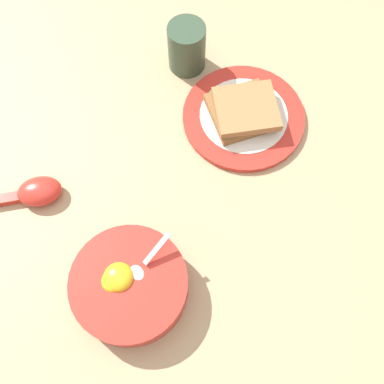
{
  "coord_description": "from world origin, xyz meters",
  "views": [
    {
      "loc": [
        -0.24,
        0.13,
        0.66
      ],
      "look_at": [
        -0.02,
        -0.04,
        0.02
      ],
      "focal_mm": 42.0,
      "sensor_mm": 36.0,
      "label": 1
    }
  ],
  "objects_px": {
    "soup_spoon": "(32,193)",
    "drinking_cup": "(187,46)",
    "egg_bowl": "(129,285)",
    "toast_plate": "(243,117)",
    "toast_sandwich": "(244,110)"
  },
  "relations": [
    {
      "from": "toast_plate",
      "to": "toast_sandwich",
      "type": "distance_m",
      "value": 0.02
    },
    {
      "from": "egg_bowl",
      "to": "drinking_cup",
      "type": "relative_size",
      "value": 1.87
    },
    {
      "from": "toast_plate",
      "to": "egg_bowl",
      "type": "bearing_deg",
      "value": 111.29
    },
    {
      "from": "soup_spoon",
      "to": "drinking_cup",
      "type": "height_order",
      "value": "drinking_cup"
    },
    {
      "from": "toast_plate",
      "to": "toast_sandwich",
      "type": "height_order",
      "value": "toast_sandwich"
    },
    {
      "from": "soup_spoon",
      "to": "egg_bowl",
      "type": "bearing_deg",
      "value": -169.57
    },
    {
      "from": "toast_sandwich",
      "to": "toast_plate",
      "type": "bearing_deg",
      "value": -98.94
    },
    {
      "from": "egg_bowl",
      "to": "toast_plate",
      "type": "distance_m",
      "value": 0.34
    },
    {
      "from": "egg_bowl",
      "to": "toast_plate",
      "type": "bearing_deg",
      "value": -68.71
    },
    {
      "from": "soup_spoon",
      "to": "drinking_cup",
      "type": "xyz_separation_m",
      "value": [
        0.06,
        -0.35,
        0.03
      ]
    },
    {
      "from": "soup_spoon",
      "to": "drinking_cup",
      "type": "bearing_deg",
      "value": -80.24
    },
    {
      "from": "toast_plate",
      "to": "soup_spoon",
      "type": "bearing_deg",
      "value": 75.71
    },
    {
      "from": "egg_bowl",
      "to": "toast_plate",
      "type": "height_order",
      "value": "egg_bowl"
    },
    {
      "from": "soup_spoon",
      "to": "drinking_cup",
      "type": "relative_size",
      "value": 1.72
    },
    {
      "from": "egg_bowl",
      "to": "drinking_cup",
      "type": "bearing_deg",
      "value": -48.52
    }
  ]
}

